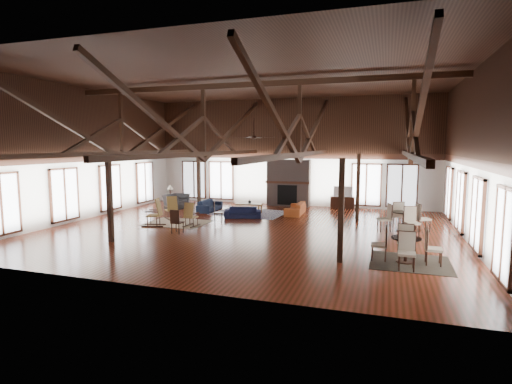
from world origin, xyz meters
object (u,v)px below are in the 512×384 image
(coffee_table, at_px, (249,204))
(armchair, at_px, (176,201))
(tv_console, at_px, (343,202))
(sofa_navy_front, at_px, (243,213))
(sofa_navy_left, at_px, (210,205))
(cafe_table_near, at_px, (406,245))
(cafe_table_far, at_px, (404,218))
(sofa_orange, at_px, (295,208))

(coffee_table, relative_size, armchair, 1.20)
(armchair, relative_size, tv_console, 0.92)
(sofa_navy_front, distance_m, tv_console, 6.06)
(sofa_navy_left, relative_size, cafe_table_near, 0.96)
(cafe_table_far, bearing_deg, sofa_navy_front, 174.02)
(sofa_orange, bearing_deg, tv_console, 140.09)
(tv_console, bearing_deg, coffee_table, -143.33)
(sofa_navy_front, distance_m, sofa_navy_left, 2.70)
(sofa_navy_left, xyz_separation_m, sofa_orange, (4.47, 0.40, 0.01))
(sofa_navy_left, bearing_deg, sofa_orange, -87.27)
(coffee_table, distance_m, tv_console, 5.31)
(cafe_table_near, relative_size, tv_console, 1.56)
(coffee_table, distance_m, armchair, 4.37)
(coffee_table, xyz_separation_m, armchair, (-4.35, 0.37, -0.08))
(sofa_navy_front, height_order, cafe_table_far, cafe_table_far)
(sofa_navy_front, distance_m, sofa_orange, 2.77)
(sofa_navy_left, relative_size, sofa_orange, 0.96)
(cafe_table_near, bearing_deg, armchair, 148.96)
(armchair, xyz_separation_m, cafe_table_near, (11.44, -6.88, 0.14))
(coffee_table, height_order, cafe_table_near, cafe_table_near)
(coffee_table, bearing_deg, sofa_navy_front, -91.04)
(armchair, bearing_deg, cafe_table_far, -91.87)
(sofa_orange, xyz_separation_m, coffee_table, (-2.23, -0.53, 0.17))
(coffee_table, relative_size, cafe_table_far, 0.66)
(sofa_orange, bearing_deg, cafe_table_near, 32.22)
(sofa_navy_left, bearing_deg, tv_console, -67.29)
(sofa_navy_front, relative_size, sofa_navy_left, 0.90)
(sofa_orange, relative_size, armchair, 1.70)
(tv_console, bearing_deg, cafe_table_far, -60.33)
(sofa_navy_front, bearing_deg, sofa_orange, 22.20)
(sofa_navy_left, height_order, coffee_table, sofa_navy_left)
(cafe_table_far, bearing_deg, tv_console, 119.67)
(sofa_orange, distance_m, tv_console, 3.33)
(cafe_table_far, bearing_deg, cafe_table_near, -91.31)
(sofa_navy_front, xyz_separation_m, armchair, (-4.45, 1.60, 0.13))
(sofa_navy_left, relative_size, armchair, 1.63)
(sofa_navy_left, height_order, tv_console, tv_console)
(tv_console, bearing_deg, sofa_navy_left, -154.95)
(sofa_navy_front, xyz_separation_m, cafe_table_near, (6.99, -5.28, 0.27))
(cafe_table_far, relative_size, tv_console, 1.67)
(sofa_navy_left, height_order, sofa_orange, sofa_orange)
(sofa_navy_front, bearing_deg, armchair, 142.93)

